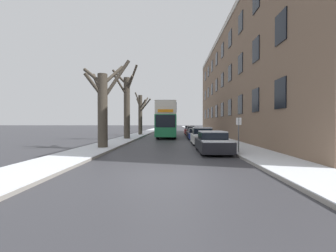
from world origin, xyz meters
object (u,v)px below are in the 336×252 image
Objects in this scene: bare_tree_left_1 at (127,105)px; street_sign_post at (239,133)px; bare_tree_left_0 at (103,105)px; parked_car_0 at (213,143)px; parked_car_3 at (192,132)px; bare_tree_left_2 at (141,113)px; double_decker_bus at (167,118)px; pedestrian_left_sidewalk at (125,131)px; parked_car_4 at (190,130)px; parked_car_1 at (202,137)px; parked_car_2 at (196,134)px.

bare_tree_left_1 reaches higher than street_sign_post.
bare_tree_left_1 reaches higher than bare_tree_left_0.
parked_car_0 is 1.08× the size of parked_car_3.
bare_tree_left_2 reaches higher than double_decker_bus.
bare_tree_left_2 is 8.57m from parked_car_3.
pedestrian_left_sidewalk reaches higher than parked_car_0.
bare_tree_left_1 is 10.62m from parked_car_3.
double_decker_bus is at bearing -115.89° from parked_car_4.
double_decker_bus is 15.78m from parked_car_0.
parked_car_1 is 2.37× the size of pedestrian_left_sidewalk.
parked_car_2 is (7.92, 1.17, -3.39)m from bare_tree_left_1.
parked_car_2 is (0.00, 6.23, -0.10)m from parked_car_1.
pedestrian_left_sidewalk is at bearing -96.17° from bare_tree_left_2.
street_sign_post is (1.40, -12.82, 0.72)m from parked_car_2.
street_sign_post is at bearing -66.12° from bare_tree_left_2.
double_decker_bus is (4.41, 4.64, -1.45)m from bare_tree_left_1.
bare_tree_left_1 reaches higher than parked_car_0.
double_decker_bus reaches higher than parked_car_0.
parked_car_1 is at bearing 84.12° from pedestrian_left_sidewalk.
street_sign_post is at bearing 69.08° from pedestrian_left_sidewalk.
parked_car_4 is (3.51, 7.22, -1.86)m from double_decker_bus.
bare_tree_left_0 is 1.47× the size of parked_car_0.
parked_car_4 is (7.68, 3.01, -2.75)m from bare_tree_left_2.
double_decker_bus is 4.29m from parked_car_3.
bare_tree_left_2 is at bearing 134.77° from double_decker_bus.
parked_car_0 is at bearing -53.31° from bare_tree_left_1.
pedestrian_left_sidewalk is at bearing 124.56° from parked_car_0.
parked_car_1 is (7.68, -13.91, -2.72)m from bare_tree_left_2.
bare_tree_left_0 is at bearing -107.11° from double_decker_bus.
parked_car_3 is 5.62m from parked_car_4.
street_sign_post is (9.31, -11.65, -2.67)m from bare_tree_left_1.
pedestrian_left_sidewalk reaches higher than parked_car_2.
bare_tree_left_1 is at bearing 147.42° from parked_car_1.
parked_car_3 is (-0.00, 5.08, 0.05)m from parked_car_2.
bare_tree_left_1 is 1.99× the size of parked_car_3.
bare_tree_left_0 is 9.04m from parked_car_1.
bare_tree_left_1 reaches higher than parked_car_3.
parked_car_3 is at bearing 90.00° from parked_car_0.
parked_car_0 is at bearing 143.61° from street_sign_post.
parked_car_1 is (-0.00, 5.57, 0.05)m from parked_car_0.
bare_tree_left_1 is at bearing -141.74° from parked_car_3.
bare_tree_left_1 is at bearing 91.29° from bare_tree_left_0.
bare_tree_left_2 is 8.70m from parked_car_4.
street_sign_post is (1.40, -1.03, 0.67)m from parked_car_0.
parked_car_3 is at bearing 38.26° from bare_tree_left_1.
parked_car_4 is at bearing 64.11° from double_decker_bus.
double_decker_bus is at bearing 135.24° from parked_car_2.
bare_tree_left_1 is 14.64m from parked_car_4.
parked_car_0 is at bearing -90.00° from parked_car_1.
street_sign_post is at bearing -85.54° from parked_car_3.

